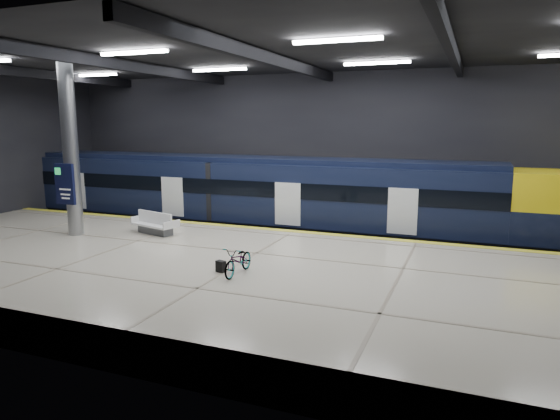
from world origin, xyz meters
The scene contains 10 objects.
ground centered at (0.00, 0.00, 0.00)m, with size 30.00×30.00×0.00m, color black.
room_shell centered at (0.00, 0.00, 5.72)m, with size 30.10×16.10×8.05m.
platform centered at (0.00, -2.50, 0.55)m, with size 30.00×11.00×1.10m, color beige.
safety_strip centered at (0.00, 2.75, 1.11)m, with size 30.00×0.40×0.01m, color yellow.
rails centered at (0.00, 5.50, 0.08)m, with size 30.00×1.52×0.16m.
train centered at (-1.97, 5.50, 2.06)m, with size 29.40×2.84×3.79m.
bench centered at (-5.08, 0.25, 1.42)m, with size 2.21×1.36×0.91m.
bicycle centered at (0.50, -3.43, 1.53)m, with size 0.57×1.65×0.87m, color #99999E.
pannier_bag centered at (-0.10, -3.43, 1.28)m, with size 0.30×0.18×0.35m, color black.
info_column centered at (-8.00, -1.03, 4.46)m, with size 0.90×0.78×6.90m.
Camera 1 is at (6.91, -16.33, 5.60)m, focal length 32.00 mm.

